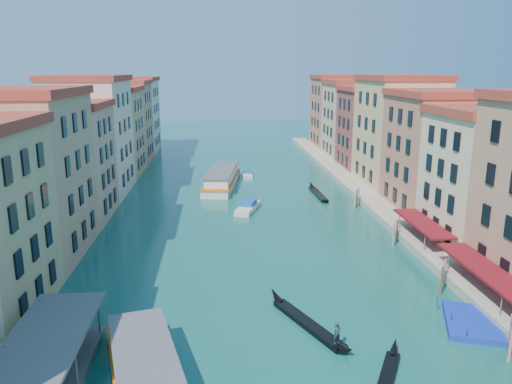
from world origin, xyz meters
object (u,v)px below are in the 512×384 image
(vaporetto_far, at_px, (222,178))
(blue_dock, at_px, (472,322))
(gondola_right, at_px, (385,384))
(gondola_fore, at_px, (308,322))
(vaporetto_stop, at_px, (43,374))

(vaporetto_far, height_order, blue_dock, vaporetto_far)
(vaporetto_far, height_order, gondola_right, vaporetto_far)
(gondola_right, height_order, blue_dock, gondola_right)
(blue_dock, bearing_deg, gondola_right, -122.66)
(gondola_fore, distance_m, gondola_right, 9.98)
(vaporetto_stop, xyz_separation_m, blue_dock, (34.50, 6.66, -1.16))
(gondola_right, xyz_separation_m, blue_dock, (10.68, 8.28, -0.15))
(gondola_fore, bearing_deg, gondola_right, -92.14)
(gondola_fore, height_order, blue_dock, gondola_fore)
(vaporetto_stop, distance_m, vaporetto_far, 64.48)
(vaporetto_far, bearing_deg, blue_dock, -61.07)
(gondola_right, bearing_deg, blue_dock, 64.85)
(vaporetto_stop, height_order, gondola_right, vaporetto_stop)
(gondola_fore, distance_m, blue_dock, 14.54)
(gondola_fore, relative_size, blue_dock, 1.54)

